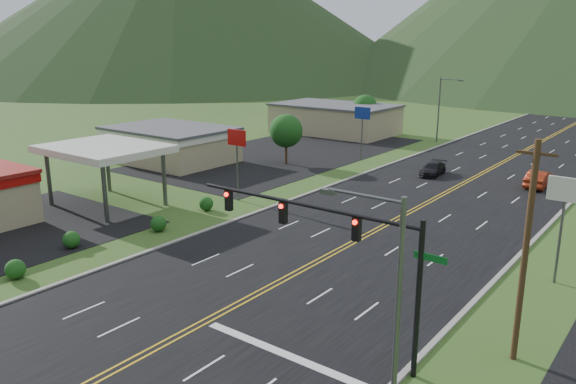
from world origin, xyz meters
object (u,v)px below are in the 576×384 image
Objects in this scene: car_red_far at (539,179)px; gas_canopy at (104,150)px; traffic_signal at (336,239)px; car_dark_mid at (433,169)px; streetlight_east at (390,303)px; streetlight_west at (441,105)px.

gas_canopy is at bearing 45.00° from car_red_far.
car_dark_mid is at bearing 106.28° from traffic_signal.
traffic_signal is at bearing -78.69° from car_dark_mid.
streetlight_east is 1.97× the size of car_dark_mid.
streetlight_east reaches higher than car_red_far.
traffic_signal is 58.88m from streetlight_west.
streetlight_west is 26.36m from car_red_far.
car_red_far is at bearing 90.21° from traffic_signal.
traffic_signal is 1.46× the size of streetlight_west.
streetlight_east reaches higher than traffic_signal.
streetlight_west is at bearing 105.93° from car_dark_mid.
car_dark_mid is (18.02, 27.82, -4.21)m from gas_canopy.
traffic_signal is at bearing 139.61° from streetlight_east.
streetlight_east and streetlight_west have the same top height.
car_red_far is at bearing -46.10° from streetlight_west.
car_dark_mid is (7.70, -20.18, -4.52)m from streetlight_west.
gas_canopy is (-28.48, 8.00, -0.46)m from traffic_signal.
traffic_signal is at bearing 89.29° from car_red_far.
gas_canopy is (-10.32, -48.00, -0.31)m from streetlight_west.
gas_canopy reaches higher than car_dark_mid.
gas_canopy is (-33.18, 12.00, -0.31)m from streetlight_east.
gas_canopy is at bearing -127.90° from car_dark_mid.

